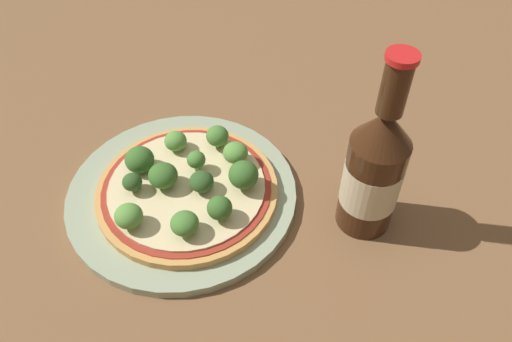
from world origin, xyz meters
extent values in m
plane|color=brown|center=(0.00, 0.00, 0.00)|extent=(3.00, 3.00, 0.00)
cylinder|color=#93A384|center=(-0.02, 0.01, 0.01)|extent=(0.27, 0.27, 0.01)
cylinder|color=tan|center=(-0.01, 0.00, 0.02)|extent=(0.21, 0.21, 0.01)
cylinder|color=maroon|center=(-0.01, 0.00, 0.02)|extent=(0.20, 0.20, 0.00)
cylinder|color=beige|center=(-0.01, 0.00, 0.02)|extent=(0.18, 0.18, 0.00)
cylinder|color=#6B8E51|center=(0.04, -0.03, 0.03)|extent=(0.01, 0.01, 0.01)
ellipsoid|color=#386628|center=(0.04, -0.03, 0.05)|extent=(0.03, 0.03, 0.03)
cylinder|color=#6B8E51|center=(-0.07, 0.02, 0.03)|extent=(0.01, 0.01, 0.01)
ellipsoid|color=#2D5123|center=(-0.07, 0.02, 0.04)|extent=(0.02, 0.02, 0.02)
cylinder|color=#6B8E51|center=(0.05, 0.04, 0.03)|extent=(0.01, 0.01, 0.01)
ellipsoid|color=#477A33|center=(0.05, 0.04, 0.04)|extent=(0.03, 0.03, 0.02)
cylinder|color=#6B8E51|center=(0.00, -0.01, 0.03)|extent=(0.01, 0.01, 0.01)
ellipsoid|color=#2D5123|center=(0.00, -0.01, 0.04)|extent=(0.03, 0.03, 0.02)
cylinder|color=#6B8E51|center=(-0.04, 0.01, 0.03)|extent=(0.01, 0.01, 0.01)
ellipsoid|color=#386628|center=(-0.04, 0.01, 0.04)|extent=(0.03, 0.03, 0.03)
cylinder|color=#6B8E51|center=(0.00, 0.06, 0.03)|extent=(0.01, 0.01, 0.01)
ellipsoid|color=#568E3D|center=(0.00, 0.06, 0.04)|extent=(0.03, 0.03, 0.02)
cylinder|color=#6B8E51|center=(-0.09, -0.02, 0.03)|extent=(0.01, 0.01, 0.01)
ellipsoid|color=#568E3D|center=(-0.09, -0.02, 0.04)|extent=(0.03, 0.03, 0.02)
cylinder|color=#6B8E51|center=(0.01, 0.02, 0.03)|extent=(0.01, 0.01, 0.01)
ellipsoid|color=#477A33|center=(0.01, 0.02, 0.04)|extent=(0.02, 0.02, 0.02)
cylinder|color=#6B8E51|center=(-0.04, -0.06, 0.03)|extent=(0.01, 0.01, 0.01)
ellipsoid|color=#477A33|center=(-0.04, -0.06, 0.04)|extent=(0.03, 0.03, 0.02)
cylinder|color=#6B8E51|center=(-0.05, 0.05, 0.03)|extent=(0.01, 0.01, 0.01)
ellipsoid|color=#386628|center=(-0.05, 0.05, 0.04)|extent=(0.03, 0.03, 0.03)
cylinder|color=#6B8E51|center=(0.00, -0.06, 0.03)|extent=(0.01, 0.01, 0.01)
ellipsoid|color=#386628|center=(0.00, -0.06, 0.04)|extent=(0.03, 0.03, 0.03)
cylinder|color=#6B8E51|center=(0.05, 0.01, 0.03)|extent=(0.01, 0.01, 0.01)
ellipsoid|color=#568E3D|center=(0.05, 0.01, 0.04)|extent=(0.03, 0.03, 0.02)
cylinder|color=#381E0F|center=(0.15, -0.12, 0.06)|extent=(0.06, 0.06, 0.12)
cylinder|color=#C6B793|center=(0.15, -0.12, 0.06)|extent=(0.06, 0.06, 0.05)
cone|color=#381E0F|center=(0.15, -0.12, 0.14)|extent=(0.06, 0.06, 0.04)
cylinder|color=#381E0F|center=(0.15, -0.12, 0.19)|extent=(0.03, 0.03, 0.06)
cylinder|color=red|center=(0.15, -0.12, 0.22)|extent=(0.03, 0.03, 0.01)
camera|label=1|loc=(-0.13, -0.37, 0.46)|focal=35.00mm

